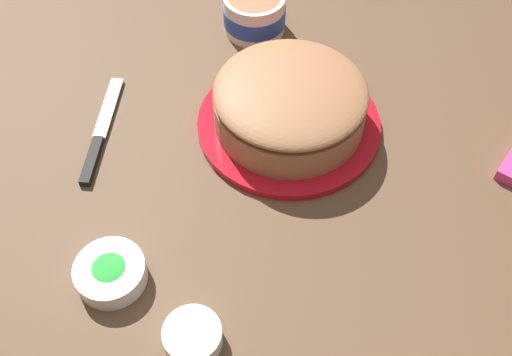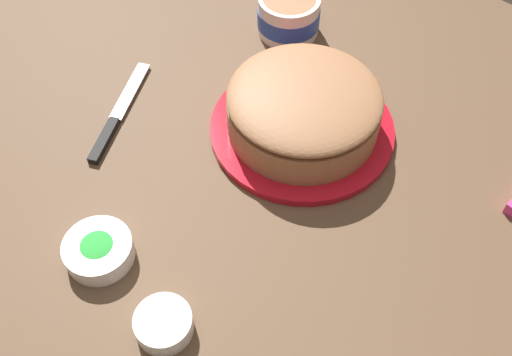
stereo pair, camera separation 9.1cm
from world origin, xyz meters
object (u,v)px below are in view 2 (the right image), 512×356
frosted_cake (303,112)px  spreading_knife (115,119)px  frosting_tub (289,14)px  sprinkle_bowl_green (98,250)px  sprinkle_bowl_pink (164,324)px

frosted_cake → spreading_knife: (-0.19, 0.25, -0.04)m
frosted_cake → frosting_tub: (0.19, 0.18, -0.01)m
frosted_cake → sprinkle_bowl_green: bearing=169.3°
frosting_tub → spreading_knife: frosting_tub is taller
frosted_cake → sprinkle_bowl_pink: bearing=-168.7°
frosted_cake → spreading_knife: size_ratio=1.40×
spreading_knife → frosting_tub: bearing=-10.9°
spreading_knife → sprinkle_bowl_green: bearing=-135.8°
spreading_knife → frosted_cake: bearing=-53.2°
frosted_cake → sprinkle_bowl_green: 0.39m
frosted_cake → sprinkle_bowl_pink: frosted_cake is taller
spreading_knife → sprinkle_bowl_green: size_ratio=2.21×
frosting_tub → sprinkle_bowl_pink: size_ratio=1.53×
frosted_cake → frosting_tub: size_ratio=2.59×
frosted_cake → frosting_tub: bearing=44.1°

